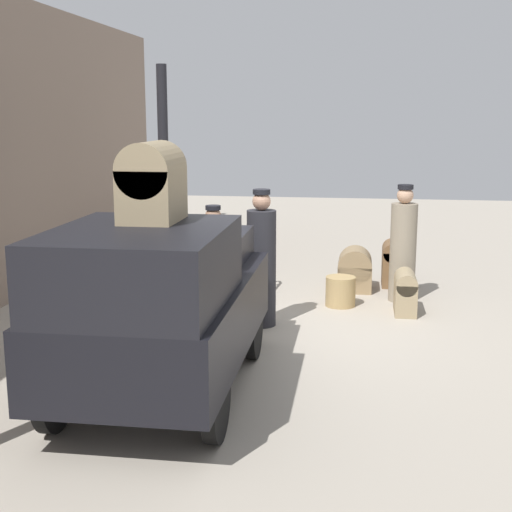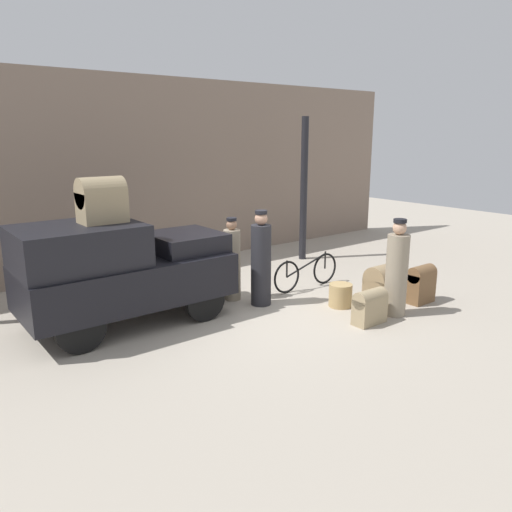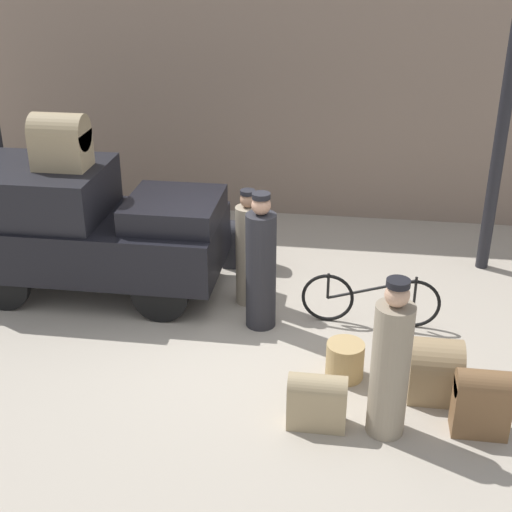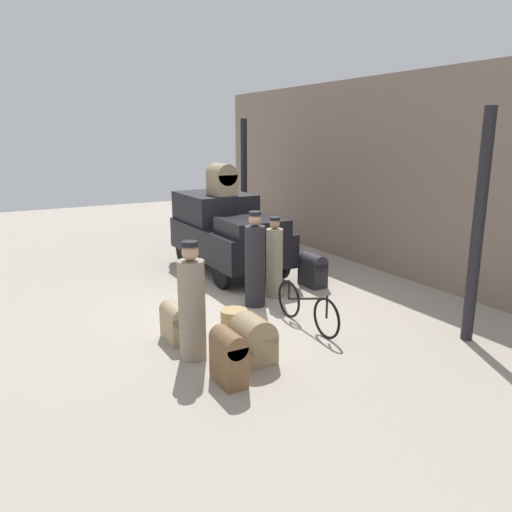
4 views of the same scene
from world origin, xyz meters
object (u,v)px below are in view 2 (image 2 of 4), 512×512
Objects in this scene: porter_with_bicycle at (232,262)px; suitcase_small_leather at (370,306)px; wicker_basket at (340,295)px; suitcase_tan_flat at (193,271)px; bicycle at (306,272)px; trunk_large_brown at (382,283)px; conductor_in_dark_uniform at (261,262)px; trunk_barrel_dark at (421,283)px; trunk_on_truck_roof at (102,200)px; truck at (119,269)px; porter_standing_middle at (397,272)px.

porter_with_bicycle is 2.78m from suitcase_small_leather.
wicker_basket is 3.15m from suitcase_tan_flat.
bicycle is 1.27m from wicker_basket.
porter_with_bicycle is (-1.37, 1.60, 0.53)m from wicker_basket.
bicycle is 2.60× the size of trunk_large_brown.
conductor_in_dark_uniform is 2.46× the size of trunk_barrel_dark.
bicycle is at bearing -5.85° from trunk_on_truck_roof.
truck reaches higher than trunk_barrel_dark.
suitcase_tan_flat is 3.06m from trunk_on_truck_roof.
trunk_large_brown is at bearing -30.14° from conductor_in_dark_uniform.
bicycle is 1.01× the size of porter_standing_middle.
conductor_in_dark_uniform is (-1.39, -0.22, 0.49)m from bicycle.
trunk_barrel_dark is (1.11, -2.02, 0.04)m from bicycle.
conductor_in_dark_uniform reaches higher than truck.
wicker_basket is 1.63m from conductor_in_dark_uniform.
bicycle is at bearing 94.30° from porter_standing_middle.
conductor_in_dark_uniform is at bearing 129.03° from porter_standing_middle.
bicycle is 4.06× the size of wicker_basket.
porter_with_bicycle is 1.19m from suitcase_tan_flat.
trunk_on_truck_roof is (-4.13, 0.42, 1.81)m from bicycle.
trunk_barrel_dark is (5.03, -2.45, -0.59)m from truck.
conductor_in_dark_uniform is at bearing -14.25° from truck.
trunk_barrel_dark is at bearing -35.81° from conductor_in_dark_uniform.
conductor_in_dark_uniform is at bearing -66.52° from porter_with_bicycle.
trunk_on_truck_roof reaches higher than wicker_basket.
conductor_in_dark_uniform is 2.98× the size of suitcase_small_leather.
truck is at bearing 173.84° from bicycle.
trunk_on_truck_roof is at bearing 149.18° from porter_standing_middle.
suitcase_small_leather is (-0.70, -0.01, -0.48)m from porter_standing_middle.
wicker_basket is at bearing -102.89° from bicycle.
suitcase_tan_flat is (-1.33, 3.63, 0.05)m from suitcase_small_leather.
truck is at bearing 154.04° from trunk_barrel_dark.
conductor_in_dark_uniform reaches higher than wicker_basket.
bicycle is 0.98× the size of conductor_in_dark_uniform.
truck reaches higher than wicker_basket.
trunk_on_truck_roof is (-2.48, 0.05, 1.41)m from porter_with_bicycle.
porter_with_bicycle is 3.09m from porter_standing_middle.
suitcase_tan_flat reaches higher than trunk_large_brown.
trunk_on_truck_roof reaches higher than suitcase_tan_flat.
trunk_large_brown is at bearing -37.52° from porter_with_bicycle.
porter_with_bicycle is at bearing 113.70° from suitcase_small_leather.
trunk_barrel_dark is 1.04× the size of suitcase_tan_flat.
suitcase_tan_flat is at bearing 110.17° from suitcase_small_leather.
trunk_barrel_dark reaches higher than suitcase_small_leather.
conductor_in_dark_uniform is 3.12m from trunk_barrel_dark.
porter_with_bicycle reaches higher than suitcase_small_leather.
conductor_in_dark_uniform reaches higher than suitcase_small_leather.
suitcase_small_leather is 0.83× the size of trunk_on_truck_roof.
trunk_barrel_dark is 6.04m from trunk_on_truck_roof.
bicycle reaches higher than trunk_large_brown.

